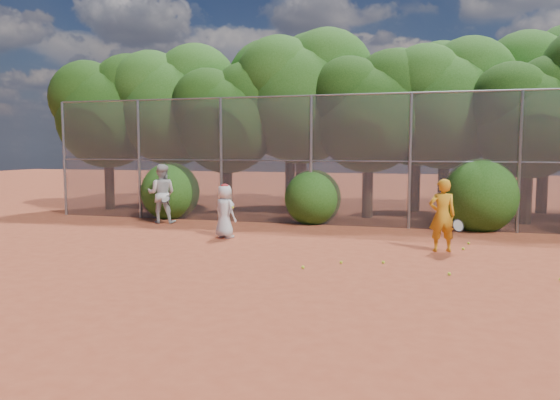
% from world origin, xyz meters
% --- Properties ---
extents(ground, '(80.00, 80.00, 0.00)m').
position_xyz_m(ground, '(0.00, 0.00, 0.00)').
color(ground, '#963B21').
rests_on(ground, ground).
extents(fence_back, '(20.05, 0.09, 4.03)m').
position_xyz_m(fence_back, '(-0.12, 6.00, 2.05)').
color(fence_back, gray).
rests_on(fence_back, ground).
extents(tree_0, '(4.38, 3.81, 6.00)m').
position_xyz_m(tree_0, '(-9.44, 8.04, 3.93)').
color(tree_0, black).
rests_on(tree_0, ground).
extents(tree_1, '(4.64, 4.03, 6.35)m').
position_xyz_m(tree_1, '(-6.94, 8.54, 4.16)').
color(tree_1, black).
rests_on(tree_1, ground).
extents(tree_2, '(3.99, 3.47, 5.47)m').
position_xyz_m(tree_2, '(-4.45, 7.83, 3.58)').
color(tree_2, black).
rests_on(tree_2, ground).
extents(tree_3, '(4.89, 4.26, 6.70)m').
position_xyz_m(tree_3, '(-1.94, 8.84, 4.40)').
color(tree_3, black).
rests_on(tree_3, ground).
extents(tree_4, '(4.19, 3.64, 5.73)m').
position_xyz_m(tree_4, '(0.55, 8.24, 3.76)').
color(tree_4, black).
rests_on(tree_4, ground).
extents(tree_5, '(4.51, 3.92, 6.17)m').
position_xyz_m(tree_5, '(3.06, 9.04, 4.05)').
color(tree_5, black).
rests_on(tree_5, ground).
extents(tree_6, '(3.86, 3.36, 5.29)m').
position_xyz_m(tree_6, '(5.55, 8.03, 3.47)').
color(tree_6, black).
rests_on(tree_6, ground).
extents(tree_9, '(4.83, 4.20, 6.62)m').
position_xyz_m(tree_9, '(-7.94, 10.84, 4.34)').
color(tree_9, black).
rests_on(tree_9, ground).
extents(tree_10, '(5.15, 4.48, 7.06)m').
position_xyz_m(tree_10, '(-2.93, 11.05, 4.63)').
color(tree_10, black).
rests_on(tree_10, ground).
extents(tree_11, '(4.64, 4.03, 6.35)m').
position_xyz_m(tree_11, '(2.06, 10.64, 4.16)').
color(tree_11, black).
rests_on(tree_11, ground).
extents(tree_12, '(5.02, 4.37, 6.88)m').
position_xyz_m(tree_12, '(6.56, 11.24, 4.51)').
color(tree_12, black).
rests_on(tree_12, ground).
extents(bush_0, '(2.00, 2.00, 2.00)m').
position_xyz_m(bush_0, '(-6.00, 6.30, 1.00)').
color(bush_0, '#1F4B12').
rests_on(bush_0, ground).
extents(bush_1, '(1.80, 1.80, 1.80)m').
position_xyz_m(bush_1, '(-1.00, 6.30, 0.90)').
color(bush_1, '#1F4B12').
rests_on(bush_1, ground).
extents(bush_2, '(2.20, 2.20, 2.20)m').
position_xyz_m(bush_2, '(4.00, 6.30, 1.10)').
color(bush_2, '#1F4B12').
rests_on(bush_2, ground).
extents(player_yellow, '(0.86, 0.61, 1.70)m').
position_xyz_m(player_yellow, '(2.91, 2.50, 0.85)').
color(player_yellow, orange).
rests_on(player_yellow, ground).
extents(player_teen, '(0.83, 0.73, 1.45)m').
position_xyz_m(player_teen, '(-2.65, 2.92, 0.72)').
color(player_teen, silver).
rests_on(player_teen, ground).
extents(player_white, '(1.05, 0.90, 1.88)m').
position_xyz_m(player_white, '(-5.66, 5.03, 0.94)').
color(player_white, silver).
rests_on(player_white, ground).
extents(ball_0, '(0.07, 0.07, 0.07)m').
position_xyz_m(ball_0, '(1.74, 0.75, 0.03)').
color(ball_0, '#C1D526').
rests_on(ball_0, ground).
extents(ball_1, '(0.07, 0.07, 0.07)m').
position_xyz_m(ball_1, '(3.58, 3.63, 0.03)').
color(ball_1, '#C1D526').
rests_on(ball_1, ground).
extents(ball_2, '(0.07, 0.07, 0.07)m').
position_xyz_m(ball_2, '(0.90, 0.50, 0.03)').
color(ball_2, '#C1D526').
rests_on(ball_2, ground).
extents(ball_4, '(0.07, 0.07, 0.07)m').
position_xyz_m(ball_4, '(0.24, -0.18, 0.03)').
color(ball_4, '#C1D526').
rests_on(ball_4, ground).
extents(ball_5, '(0.07, 0.07, 0.07)m').
position_xyz_m(ball_5, '(3.41, 2.80, 0.03)').
color(ball_5, '#C1D526').
rests_on(ball_5, ground).
extents(ball_6, '(0.07, 0.07, 0.07)m').
position_xyz_m(ball_6, '(3.04, 0.04, 0.03)').
color(ball_6, '#C1D526').
rests_on(ball_6, ground).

